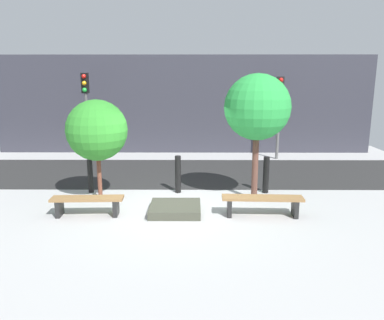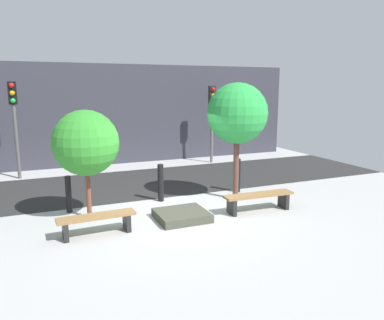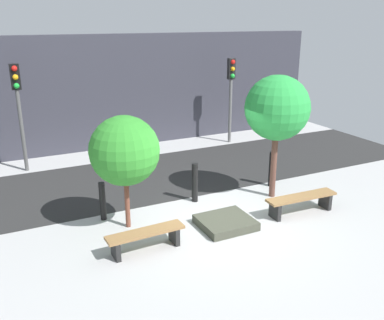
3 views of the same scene
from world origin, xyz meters
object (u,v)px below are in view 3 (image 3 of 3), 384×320
Objects in this scene: bollard_far_left at (103,201)px; traffic_light_mid_west at (231,85)px; tree_behind_left_bench at (125,151)px; tree_behind_right_bench at (277,108)px; bench_left at (146,236)px; bollard_left at (195,183)px; bollard_center at (272,169)px; traffic_light_west at (18,98)px; bench_right at (301,200)px; planter_bed at (226,223)px.

traffic_light_mid_west reaches higher than bollard_far_left.
tree_behind_right_bench is (4.16, 0.00, 0.59)m from tree_behind_left_bench.
bench_left is 0.51× the size of tree_behind_right_bench.
bollard_far_left is 2.51m from bollard_left.
tree_behind_left_bench is 2.56× the size of bollard_center.
traffic_light_mid_west is (7.64, -0.00, -0.09)m from traffic_light_west.
tree_behind_right_bench reaches higher than tree_behind_left_bench.
bollard_far_left is 0.28× the size of traffic_light_west.
bollard_far_left is at bearing 172.12° from tree_behind_right_bench.
tree_behind_left_bench is at bearing -172.12° from bollard_center.
bollard_center is (0.43, 1.85, 0.18)m from bench_right.
bench_right is 1.57× the size of planter_bed.
traffic_light_west reaches higher than traffic_light_mid_west.
bollard_left is at bearing 39.35° from bench_left.
tree_behind_left_bench reaches higher than bollard_left.
tree_behind_right_bench is at bearing 0.00° from tree_behind_left_bench.
traffic_light_west is (-1.31, 4.57, 1.88)m from bollard_far_left.
tree_behind_right_bench is at bearing -41.42° from traffic_light_west.
traffic_light_west is 1.04× the size of traffic_light_mid_west.
bench_right is at bearing -2.32° from bench_left.
tree_behind_right_bench reaches higher than bench_right.
bollard_left is 1.02× the size of bollard_center.
tree_behind_left_bench reaches higher than planter_bed.
bench_right is at bearing -16.30° from tree_behind_left_bench.
bench_right is at bearing -21.97° from bollard_far_left.
bench_left is 1.63× the size of bollard_center.
bollard_far_left is (-2.51, 1.65, 0.38)m from planter_bed.
traffic_light_mid_west is at bearing 41.41° from tree_behind_left_bench.
bollard_left is (-2.08, 0.64, -1.94)m from tree_behind_right_bench.
bollard_center is at bearing 33.37° from planter_bed.
bollard_left is 0.33× the size of traffic_light_mid_west.
traffic_light_mid_west is (3.82, 4.57, 1.74)m from bollard_left.
tree_behind_right_bench is 3.12× the size of bollard_left.
bollard_center is (2.51, 0.00, -0.01)m from bollard_left.
planter_bed is at bearing -58.46° from traffic_light_west.
tree_behind_left_bench is 1.60m from bollard_far_left.
bench_right is 4.60m from tree_behind_left_bench.
traffic_light_mid_west reaches higher than bollard_center.
tree_behind_left_bench is (-2.08, 1.02, 1.79)m from planter_bed.
bollard_center is at bearing 0.00° from bollard_left.
tree_behind_left_bench reaches higher than bollard_far_left.
traffic_light_west is (-1.74, 5.20, 0.48)m from tree_behind_left_bench.
bollard_center is (4.59, 0.64, -1.36)m from tree_behind_left_bench.
traffic_light_west is (-1.74, 6.42, 2.04)m from bench_left.
bollard_left is at bearing -129.89° from traffic_light_mid_west.
tree_behind_right_bench reaches higher than planter_bed.
bench_right is 2.45m from tree_behind_right_bench.
planter_bed is 1.27× the size of bollard_far_left.
tree_behind_left_bench is (0.00, 1.22, 1.56)m from bench_left.
bollard_center is at bearing 0.00° from bollard_far_left.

